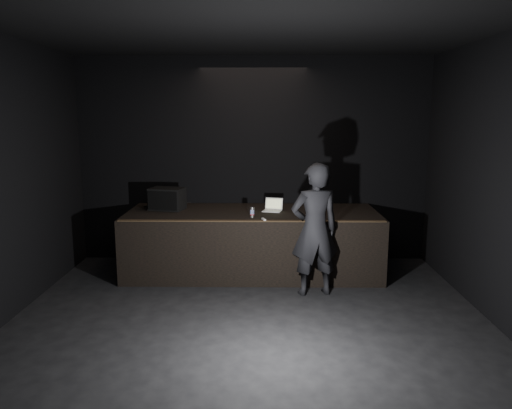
{
  "coord_description": "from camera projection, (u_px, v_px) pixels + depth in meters",
  "views": [
    {
      "loc": [
        0.15,
        -5.09,
        2.56
      ],
      "look_at": [
        0.06,
        2.3,
        1.2
      ],
      "focal_mm": 35.0,
      "sensor_mm": 36.0,
      "label": 1
    }
  ],
  "objects": [
    {
      "name": "riser_lip",
      "position": [
        252.0,
        221.0,
        7.27
      ],
      "size": [
        3.92,
        0.1,
        0.01
      ],
      "primitive_type": "cube",
      "color": "brown",
      "rests_on": "stage_riser"
    },
    {
      "name": "laptop",
      "position": [
        273.0,
        208.0,
        8.03
      ],
      "size": [
        0.34,
        0.32,
        0.2
      ],
      "rotation": [
        0.0,
        0.0,
        -0.27
      ],
      "color": "silver",
      "rests_on": "stage_riser"
    },
    {
      "name": "beer_can",
      "position": [
        252.0,
        212.0,
        7.53
      ],
      "size": [
        0.07,
        0.07,
        0.16
      ],
      "color": "silver",
      "rests_on": "stage_riser"
    },
    {
      "name": "stage_monitor",
      "position": [
        167.0,
        199.0,
        8.11
      ],
      "size": [
        0.6,
        0.5,
        0.35
      ],
      "rotation": [
        0.0,
        0.0,
        -0.23
      ],
      "color": "black",
      "rests_on": "stage_riser"
    },
    {
      "name": "ground",
      "position": [
        248.0,
        350.0,
        5.47
      ],
      "size": [
        7.0,
        7.0,
        0.0
      ],
      "primitive_type": "plane",
      "color": "black",
      "rests_on": "ground"
    },
    {
      "name": "room_walls",
      "position": [
        247.0,
        166.0,
        5.1
      ],
      "size": [
        6.1,
        7.1,
        3.52
      ],
      "color": "black",
      "rests_on": "ground"
    },
    {
      "name": "stage_riser",
      "position": [
        252.0,
        242.0,
        8.06
      ],
      "size": [
        4.0,
        1.5,
        1.0
      ],
      "primitive_type": "cube",
      "color": "black",
      "rests_on": "ground"
    },
    {
      "name": "plastic_cup",
      "position": [
        250.0,
        210.0,
        7.9
      ],
      "size": [
        0.08,
        0.08,
        0.09
      ],
      "primitive_type": "cylinder",
      "color": "white",
      "rests_on": "stage_riser"
    },
    {
      "name": "cable",
      "position": [
        169.0,
        204.0,
        8.57
      ],
      "size": [
        0.79,
        0.44,
        0.02
      ],
      "primitive_type": "cylinder",
      "rotation": [
        0.0,
        1.57,
        0.5
      ],
      "color": "black",
      "rests_on": "stage_riser"
    },
    {
      "name": "person",
      "position": [
        315.0,
        230.0,
        7.0
      ],
      "size": [
        0.77,
        0.59,
        1.89
      ],
      "primitive_type": "imported",
      "rotation": [
        0.0,
        0.0,
        3.35
      ],
      "color": "black",
      "rests_on": "ground"
    },
    {
      "name": "wii_remote",
      "position": [
        264.0,
        219.0,
        7.32
      ],
      "size": [
        0.07,
        0.15,
        0.03
      ],
      "primitive_type": "cube",
      "rotation": [
        0.0,
        0.0,
        0.25
      ],
      "color": "white",
      "rests_on": "stage_riser"
    }
  ]
}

